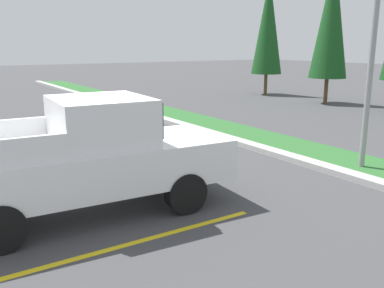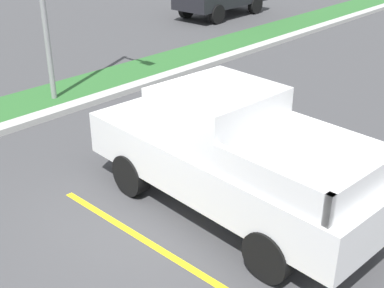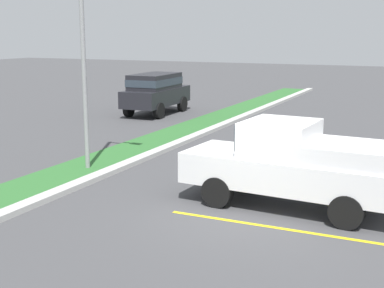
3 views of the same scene
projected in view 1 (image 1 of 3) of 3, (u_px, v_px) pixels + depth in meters
The scene contains 8 objects.
ground_plane at pixel (113, 194), 8.65m from camera, with size 120.00×120.00×0.00m, color #424244.
parking_line_near at pixel (65, 189), 8.94m from camera, with size 0.12×4.80×0.01m, color yellow.
parking_line_far at pixel (124, 245), 6.41m from camera, with size 0.12×4.80×0.01m, color yellow.
curb_strip at pixel (287, 156), 11.27m from camera, with size 56.00×0.40×0.15m, color #B2B2AD.
grass_median at pixel (314, 152), 11.86m from camera, with size 56.00×1.80×0.06m, color #2D662D.
pickup_truck_main at pixel (89, 158), 7.46m from camera, with size 2.23×5.34×2.10m.
cypress_tree_leftmost at pixel (268, 25), 25.08m from camera, with size 1.84×1.84×7.06m.
cypress_tree_left_inner at pixel (331, 18), 21.09m from camera, with size 1.91×1.91×7.36m.
Camera 1 is at (7.76, -3.06, 3.00)m, focal length 39.15 mm.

